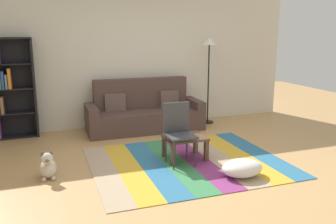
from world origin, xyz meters
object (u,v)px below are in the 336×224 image
at_px(pouf, 242,168).
at_px(standing_lamp, 209,52).
at_px(couch, 144,113).
at_px(tv_remote, 193,136).
at_px(coffee_table, 185,141).
at_px(bookshelf, 2,89).
at_px(dog, 48,167).
at_px(folding_chair, 179,128).

relative_size(pouf, standing_lamp, 0.32).
height_order(couch, tv_remote, couch).
xyz_separation_m(coffee_table, tv_remote, (0.10, -0.05, 0.08)).
bearing_deg(standing_lamp, tv_remote, -121.35).
xyz_separation_m(couch, standing_lamp, (1.42, 0.07, 1.16)).
bearing_deg(tv_remote, standing_lamp, 38.03).
distance_m(bookshelf, dog, 2.40).
relative_size(standing_lamp, folding_chair, 1.99).
distance_m(coffee_table, folding_chair, 0.30).
xyz_separation_m(couch, dog, (-1.86, -1.89, -0.18)).
bearing_deg(standing_lamp, pouf, -106.54).
distance_m(pouf, folding_chair, 1.08).
bearing_deg(standing_lamp, bookshelf, 176.94).
distance_m(couch, tv_remote, 1.91).
distance_m(coffee_table, standing_lamp, 2.61).
xyz_separation_m(couch, bookshelf, (-2.54, 0.28, 0.58)).
bearing_deg(dog, tv_remote, -0.06).
bearing_deg(bookshelf, pouf, -43.78).
bearing_deg(dog, bookshelf, 107.32).
relative_size(standing_lamp, tv_remote, 11.92).
bearing_deg(folding_chair, coffee_table, 62.56).
height_order(pouf, folding_chair, folding_chair).
height_order(bookshelf, dog, bookshelf).
xyz_separation_m(bookshelf, folding_chair, (2.52, -2.22, -0.38)).
height_order(couch, coffee_table, couch).
bearing_deg(standing_lamp, coffee_table, -124.22).
distance_m(standing_lamp, folding_chair, 2.65).
distance_m(dog, folding_chair, 1.88).
height_order(couch, folding_chair, couch).
relative_size(pouf, tv_remote, 3.82).
relative_size(pouf, dog, 1.44).
bearing_deg(tv_remote, dog, 159.31).
bearing_deg(couch, bookshelf, 173.64).
relative_size(bookshelf, folding_chair, 2.02).
height_order(bookshelf, coffee_table, bookshelf).
xyz_separation_m(bookshelf, dog, (0.68, -2.18, -0.76)).
distance_m(bookshelf, coffee_table, 3.47).
bearing_deg(tv_remote, folding_chair, 169.13).
bearing_deg(dog, coffee_table, 1.46).
xyz_separation_m(couch, folding_chair, (-0.02, -1.94, 0.20)).
height_order(bookshelf, tv_remote, bookshelf).
height_order(tv_remote, folding_chair, folding_chair).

